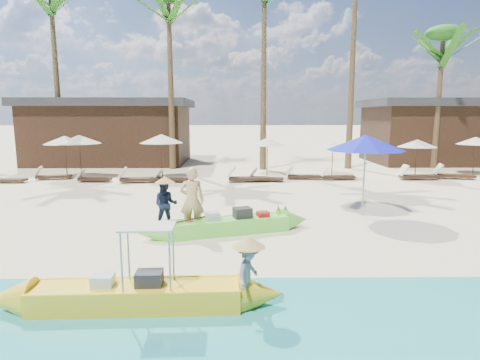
{
  "coord_description": "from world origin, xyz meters",
  "views": [
    {
      "loc": [
        0.49,
        -10.15,
        3.26
      ],
      "look_at": [
        0.63,
        2.0,
        1.29
      ],
      "focal_mm": 30.0,
      "sensor_mm": 36.0,
      "label": 1
    }
  ],
  "objects_px": {
    "blue_umbrella": "(366,143)",
    "green_canoe": "(228,225)",
    "yellow_canoe": "(137,295)",
    "tourist": "(192,200)"
  },
  "relations": [
    {
      "from": "blue_umbrella",
      "to": "green_canoe",
      "type": "bearing_deg",
      "value": -156.25
    },
    {
      "from": "green_canoe",
      "to": "yellow_canoe",
      "type": "height_order",
      "value": "yellow_canoe"
    },
    {
      "from": "green_canoe",
      "to": "yellow_canoe",
      "type": "xyz_separation_m",
      "value": [
        -1.46,
        -4.4,
        0.0
      ]
    },
    {
      "from": "tourist",
      "to": "blue_umbrella",
      "type": "distance_m",
      "value": 5.87
    },
    {
      "from": "green_canoe",
      "to": "tourist",
      "type": "bearing_deg",
      "value": 160.82
    },
    {
      "from": "green_canoe",
      "to": "blue_umbrella",
      "type": "height_order",
      "value": "blue_umbrella"
    },
    {
      "from": "tourist",
      "to": "blue_umbrella",
      "type": "relative_size",
      "value": 0.7
    },
    {
      "from": "green_canoe",
      "to": "blue_umbrella",
      "type": "distance_m",
      "value": 5.24
    },
    {
      "from": "tourist",
      "to": "blue_umbrella",
      "type": "height_order",
      "value": "blue_umbrella"
    },
    {
      "from": "yellow_canoe",
      "to": "blue_umbrella",
      "type": "height_order",
      "value": "blue_umbrella"
    }
  ]
}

